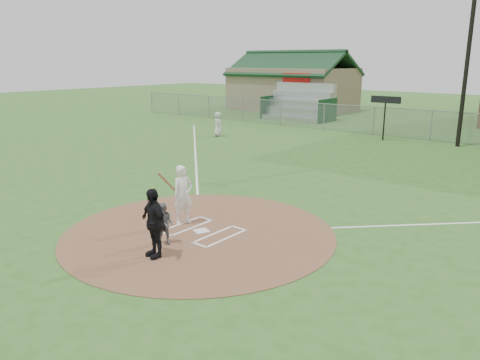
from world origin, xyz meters
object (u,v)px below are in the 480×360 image
Objects in this scene: ondeck_player at (218,124)px; batter_at_plate at (183,195)px; catcher at (164,224)px; umpire at (154,223)px; home_plate at (201,231)px.

batter_at_plate is (11.25, -14.27, 0.14)m from ondeck_player.
umpire is (0.45, -0.76, 0.34)m from catcher.
home_plate is at bearing 109.87° from umpire.
batter_at_plate reaches higher than ondeck_player.
batter_at_plate is at bearing 130.06° from umpire.
ondeck_player is (-12.21, 14.45, 0.82)m from home_plate.
catcher is 0.72× the size of ondeck_player.
home_plate is at bearing 62.05° from catcher.
batter_at_plate reaches higher than home_plate.
ondeck_player is at bearing 130.20° from home_plate.
home_plate is 0.34× the size of catcher.
home_plate is at bearing 157.46° from ondeck_player.
umpire reaches higher than catcher.
home_plate is 18.94m from ondeck_player.
umpire is 20.83m from ondeck_player.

